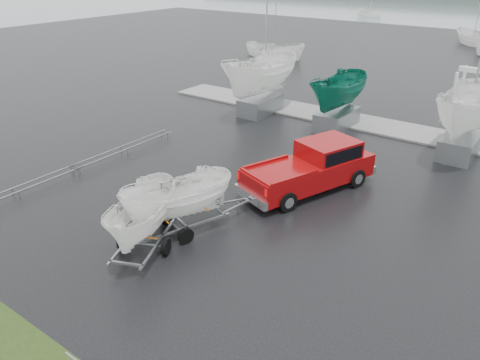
% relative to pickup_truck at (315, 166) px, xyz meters
% --- Properties ---
extents(ground_plane, '(120.00, 120.00, 0.00)m').
position_rel_pickup_truck_xyz_m(ground_plane, '(-0.80, -3.29, -1.07)').
color(ground_plane, black).
rests_on(ground_plane, ground).
extents(dock, '(30.00, 3.00, 0.12)m').
position_rel_pickup_truck_xyz_m(dock, '(-0.80, 9.71, -1.02)').
color(dock, gray).
rests_on(dock, ground).
extents(pickup_truck, '(4.08, 6.52, 2.06)m').
position_rel_pickup_truck_xyz_m(pickup_truck, '(0.00, 0.00, 0.00)').
color(pickup_truck, maroon).
rests_on(pickup_truck, ground).
extents(trailer_hitched, '(2.34, 3.79, 4.96)m').
position_rel_pickup_truck_xyz_m(trailer_hitched, '(-2.26, -6.21, 1.62)').
color(trailer_hitched, gray).
rests_on(trailer_hitched, ground).
extents(trailer_parked, '(2.53, 3.77, 4.87)m').
position_rel_pickup_truck_xyz_m(trailer_parked, '(-2.47, -7.72, 1.57)').
color(trailer_parked, gray).
rests_on(trailer_parked, ground).
extents(keelboat_0, '(2.72, 3.20, 10.90)m').
position_rel_pickup_truck_xyz_m(keelboat_0, '(-7.98, 7.71, 3.26)').
color(keelboat_0, gray).
rests_on(keelboat_0, ground).
extents(keelboat_1, '(2.14, 3.20, 6.80)m').
position_rel_pickup_truck_xyz_m(keelboat_1, '(-2.66, 7.91, 2.29)').
color(keelboat_1, gray).
rests_on(keelboat_1, ground).
extents(keelboat_2, '(2.51, 3.20, 10.68)m').
position_rel_pickup_truck_xyz_m(keelboat_2, '(4.32, 7.71, 2.92)').
color(keelboat_2, gray).
rests_on(keelboat_2, ground).
extents(mast_rack_0, '(0.56, 6.50, 0.06)m').
position_rel_pickup_truck_xyz_m(mast_rack_0, '(-9.80, -2.29, -0.72)').
color(mast_rack_0, gray).
rests_on(mast_rack_0, ground).
extents(mast_rack_1, '(0.56, 6.50, 0.06)m').
position_rel_pickup_truck_xyz_m(mast_rack_1, '(-9.80, -8.29, -0.72)').
color(mast_rack_1, gray).
rests_on(mast_rack_1, ground).
extents(moored_boat_0, '(2.74, 2.68, 11.29)m').
position_rel_pickup_truck_xyz_m(moored_boat_0, '(-17.14, 24.00, -1.07)').
color(moored_boat_0, white).
rests_on(moored_boat_0, ground).
extents(moored_boat_1, '(3.50, 3.51, 11.26)m').
position_rel_pickup_truck_xyz_m(moored_boat_1, '(-2.69, 44.29, -1.07)').
color(moored_boat_1, white).
rests_on(moored_boat_1, ground).
extents(moored_boat_4, '(2.83, 2.80, 10.81)m').
position_rel_pickup_truck_xyz_m(moored_boat_4, '(-23.19, 64.11, -1.06)').
color(moored_boat_4, white).
rests_on(moored_boat_4, ground).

